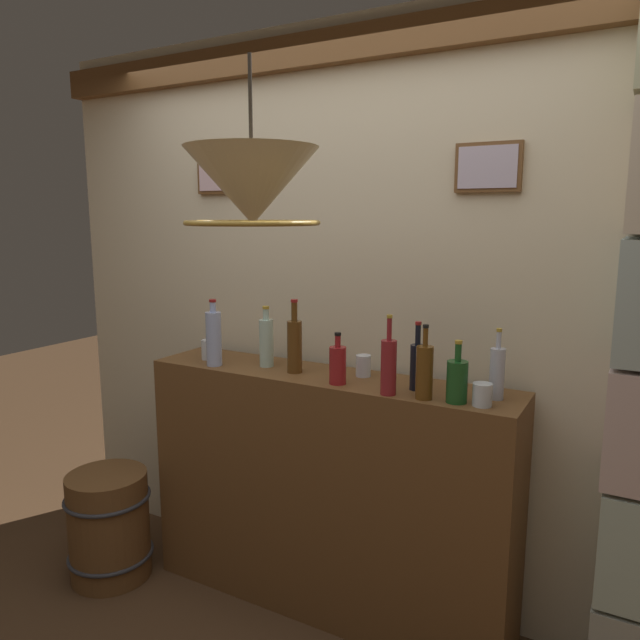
{
  "coord_description": "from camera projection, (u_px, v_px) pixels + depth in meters",
  "views": [
    {
      "loc": [
        1.21,
        -1.36,
        1.78
      ],
      "look_at": [
        0.0,
        0.79,
        1.34
      ],
      "focal_mm": 33.59,
      "sensor_mm": 36.0,
      "label": 1
    }
  ],
  "objects": [
    {
      "name": "panelled_rear_partition",
      "position": [
        352.0,
        301.0,
        2.76
      ],
      "size": [
        3.38,
        0.15,
        2.62
      ],
      "color": "beige",
      "rests_on": "ground"
    },
    {
      "name": "bar_shelf_unit",
      "position": [
        325.0,
        493.0,
        2.69
      ],
      "size": [
        1.68,
        0.35,
        1.09
      ],
      "primitive_type": "cube",
      "color": "brown",
      "rests_on": "ground"
    },
    {
      "name": "liquor_bottle_vodka",
      "position": [
        266.0,
        342.0,
        2.72
      ],
      "size": [
        0.06,
        0.06,
        0.28
      ],
      "color": "silver",
      "rests_on": "bar_shelf_unit"
    },
    {
      "name": "liquor_bottle_port",
      "position": [
        338.0,
        364.0,
        2.44
      ],
      "size": [
        0.07,
        0.07,
        0.21
      ],
      "color": "maroon",
      "rests_on": "bar_shelf_unit"
    },
    {
      "name": "liquor_bottle_amaro",
      "position": [
        457.0,
        380.0,
        2.2
      ],
      "size": [
        0.08,
        0.08,
        0.23
      ],
      "color": "#1B5020",
      "rests_on": "bar_shelf_unit"
    },
    {
      "name": "liquor_bottle_gin",
      "position": [
        497.0,
        372.0,
        2.24
      ],
      "size": [
        0.06,
        0.06,
        0.27
      ],
      "color": "silver",
      "rests_on": "bar_shelf_unit"
    },
    {
      "name": "liquor_bottle_tequila",
      "position": [
        214.0,
        338.0,
        2.74
      ],
      "size": [
        0.07,
        0.07,
        0.31
      ],
      "color": "#A9B9E5",
      "rests_on": "bar_shelf_unit"
    },
    {
      "name": "liquor_bottle_bourbon",
      "position": [
        389.0,
        366.0,
        2.29
      ],
      "size": [
        0.06,
        0.06,
        0.31
      ],
      "color": "maroon",
      "rests_on": "bar_shelf_unit"
    },
    {
      "name": "liquor_bottle_brandy",
      "position": [
        295.0,
        344.0,
        2.62
      ],
      "size": [
        0.07,
        0.07,
        0.32
      ],
      "color": "#5B3815",
      "rests_on": "bar_shelf_unit"
    },
    {
      "name": "liquor_bottle_whiskey",
      "position": [
        417.0,
        365.0,
        2.36
      ],
      "size": [
        0.06,
        0.06,
        0.27
      ],
      "color": "black",
      "rests_on": "bar_shelf_unit"
    },
    {
      "name": "liquor_bottle_mezcal",
      "position": [
        424.0,
        371.0,
        2.24
      ],
      "size": [
        0.06,
        0.06,
        0.28
      ],
      "color": "brown",
      "rests_on": "bar_shelf_unit"
    },
    {
      "name": "glass_tumbler_rocks",
      "position": [
        208.0,
        350.0,
        2.87
      ],
      "size": [
        0.06,
        0.06,
        0.1
      ],
      "color": "silver",
      "rests_on": "bar_shelf_unit"
    },
    {
      "name": "glass_tumbler_highball",
      "position": [
        482.0,
        395.0,
        2.17
      ],
      "size": [
        0.07,
        0.07,
        0.08
      ],
      "color": "silver",
      "rests_on": "bar_shelf_unit"
    },
    {
      "name": "glass_tumbler_shot",
      "position": [
        363.0,
        366.0,
        2.57
      ],
      "size": [
        0.07,
        0.07,
        0.09
      ],
      "color": "silver",
      "rests_on": "bar_shelf_unit"
    },
    {
      "name": "pendant_lamp",
      "position": [
        252.0,
        189.0,
        1.82
      ],
      "size": [
        0.42,
        0.42,
        0.5
      ],
      "color": "beige"
    },
    {
      "name": "wooden_barrel",
      "position": [
        109.0,
        525.0,
        2.95
      ],
      "size": [
        0.41,
        0.41,
        0.53
      ],
      "color": "brown",
      "rests_on": "ground"
    }
  ]
}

